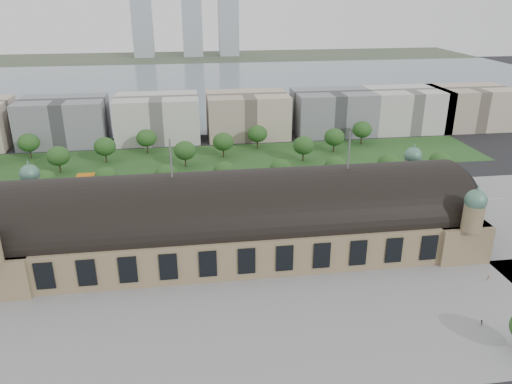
{
  "coord_description": "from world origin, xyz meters",
  "views": [
    {
      "loc": [
        -15.22,
        -143.11,
        78.2
      ],
      "look_at": [
        7.49,
        12.71,
        14.0
      ],
      "focal_mm": 35.0,
      "sensor_mm": 36.0,
      "label": 1
    }
  ],
  "objects": [
    {
      "name": "ground",
      "position": [
        0.0,
        0.0,
        0.0
      ],
      "size": [
        900.0,
        900.0,
        0.0
      ],
      "primitive_type": "plane",
      "color": "black",
      "rests_on": "ground"
    },
    {
      "name": "station",
      "position": [
        0.0,
        0.0,
        10.28
      ],
      "size": [
        150.0,
        48.4,
        44.3
      ],
      "color": "#857352",
      "rests_on": "ground"
    },
    {
      "name": "plaza_south",
      "position": [
        10.0,
        -44.0,
        0.0
      ],
      "size": [
        190.0,
        48.0,
        0.12
      ],
      "primitive_type": "cube",
      "color": "gray",
      "rests_on": "ground"
    },
    {
      "name": "road_slab",
      "position": [
        -20.0,
        38.0,
        0.0
      ],
      "size": [
        260.0,
        26.0,
        0.1
      ],
      "primitive_type": "cube",
      "color": "black",
      "rests_on": "ground"
    },
    {
      "name": "grass_belt",
      "position": [
        -15.0,
        93.0,
        0.0
      ],
      "size": [
        300.0,
        45.0,
        0.1
      ],
      "primitive_type": "cube",
      "color": "#234A1D",
      "rests_on": "ground"
    },
    {
      "name": "petrol_station",
      "position": [
        -53.91,
        65.28,
        2.95
      ],
      "size": [
        14.0,
        13.0,
        5.05
      ],
      "color": "#C7660B",
      "rests_on": "ground"
    },
    {
      "name": "lake",
      "position": [
        0.0,
        298.0,
        0.0
      ],
      "size": [
        700.0,
        320.0,
        0.08
      ],
      "primitive_type": "cube",
      "color": "slate",
      "rests_on": "ground"
    },
    {
      "name": "far_shore",
      "position": [
        0.0,
        498.0,
        0.0
      ],
      "size": [
        700.0,
        120.0,
        0.14
      ],
      "primitive_type": "cube",
      "color": "#44513D",
      "rests_on": "ground"
    },
    {
      "name": "far_tower_left",
      "position": [
        -60.0,
        508.0,
        40.0
      ],
      "size": [
        24.0,
        24.0,
        80.0
      ],
      "primitive_type": "cube",
      "color": "#9EA8B2",
      "rests_on": "ground"
    },
    {
      "name": "far_tower_mid",
      "position": [
        0.0,
        508.0,
        42.5
      ],
      "size": [
        24.0,
        24.0,
        85.0
      ],
      "primitive_type": "cube",
      "color": "#9EA8B2",
      "rests_on": "ground"
    },
    {
      "name": "far_tower_right",
      "position": [
        45.0,
        508.0,
        37.5
      ],
      "size": [
        24.0,
        24.0,
        75.0
      ],
      "primitive_type": "cube",
      "color": "#9EA8B2",
      "rests_on": "ground"
    },
    {
      "name": "office_2",
      "position": [
        -80.0,
        133.0,
        12.0
      ],
      "size": [
        45.0,
        32.0,
        24.0
      ],
      "primitive_type": "cube",
      "color": "gray",
      "rests_on": "ground"
    },
    {
      "name": "office_3",
      "position": [
        -30.0,
        133.0,
        12.0
      ],
      "size": [
        45.0,
        32.0,
        24.0
      ],
      "primitive_type": "cube",
      "color": "beige",
      "rests_on": "ground"
    },
    {
      "name": "office_4",
      "position": [
        20.0,
        133.0,
        12.0
      ],
      "size": [
        45.0,
        32.0,
        24.0
      ],
      "primitive_type": "cube",
      "color": "#C1AF98",
      "rests_on": "ground"
    },
    {
      "name": "office_5",
      "position": [
        70.0,
        133.0,
        12.0
      ],
      "size": [
        45.0,
        32.0,
        24.0
      ],
      "primitive_type": "cube",
      "color": "gray",
      "rests_on": "ground"
    },
    {
      "name": "office_6",
      "position": [
        115.0,
        133.0,
        12.0
      ],
      "size": [
        45.0,
        32.0,
        24.0
      ],
      "primitive_type": "cube",
      "color": "beige",
      "rests_on": "ground"
    },
    {
      "name": "office_7",
      "position": [
        155.0,
        133.0,
        12.0
      ],
      "size": [
        45.0,
        32.0,
        24.0
      ],
      "primitive_type": "cube",
      "color": "#C1AF98",
      "rests_on": "ground"
    },
    {
      "name": "tree_row_2",
      "position": [
        -72.0,
        53.0,
        7.43
      ],
      "size": [
        9.6,
        9.6,
        11.52
      ],
      "color": "#2D2116",
      "rests_on": "ground"
    },
    {
      "name": "tree_row_3",
      "position": [
        -48.0,
        53.0,
        7.43
      ],
      "size": [
        9.6,
        9.6,
        11.52
      ],
      "color": "#2D2116",
      "rests_on": "ground"
    },
    {
      "name": "tree_row_4",
      "position": [
        -24.0,
        53.0,
        7.43
      ],
      "size": [
        9.6,
        9.6,
        11.52
      ],
      "color": "#2D2116",
      "rests_on": "ground"
    },
    {
      "name": "tree_row_5",
      "position": [
        0.0,
        53.0,
        7.43
      ],
      "size": [
        9.6,
        9.6,
        11.52
      ],
      "color": "#2D2116",
      "rests_on": "ground"
    },
    {
      "name": "tree_row_6",
      "position": [
        24.0,
        53.0,
        7.43
      ],
      "size": [
        9.6,
        9.6,
        11.52
      ],
      "color": "#2D2116",
      "rests_on": "ground"
    },
    {
      "name": "tree_row_7",
      "position": [
        48.0,
        53.0,
        7.43
      ],
      "size": [
        9.6,
        9.6,
        11.52
      ],
      "color": "#2D2116",
      "rests_on": "ground"
    },
    {
      "name": "tree_row_8",
      "position": [
        72.0,
        53.0,
        7.43
      ],
      "size": [
        9.6,
        9.6,
        11.52
      ],
      "color": "#2D2116",
      "rests_on": "ground"
    },
    {
      "name": "tree_row_9",
      "position": [
        96.0,
        53.0,
        7.43
      ],
      "size": [
        9.6,
        9.6,
        11.52
      ],
      "color": "#2D2116",
      "rests_on": "ground"
    },
    {
      "name": "tree_belt_2",
      "position": [
        -92.0,
        107.0,
        8.05
      ],
      "size": [
        10.4,
        10.4,
        12.48
      ],
      "color": "#2D2116",
      "rests_on": "ground"
    },
    {
      "name": "tree_belt_3",
      "position": [
        -73.0,
        83.0,
        8.05
      ],
      "size": [
        10.4,
        10.4,
        12.48
      ],
      "color": "#2D2116",
      "rests_on": "ground"
    },
    {
      "name": "tree_belt_4",
      "position": [
        -54.0,
        95.0,
        8.05
      ],
      "size": [
        10.4,
        10.4,
        12.48
      ],
      "color": "#2D2116",
      "rests_on": "ground"
    },
    {
      "name": "tree_belt_5",
      "position": [
        -35.0,
        107.0,
        8.05
      ],
      "size": [
        10.4,
        10.4,
        12.48
      ],
      "color": "#2D2116",
      "rests_on": "ground"
    },
    {
      "name": "tree_belt_6",
      "position": [
        -16.0,
        83.0,
        8.05
      ],
      "size": [
        10.4,
        10.4,
        12.48
      ],
      "color": "#2D2116",
      "rests_on": "ground"
    },
    {
      "name": "tree_belt_7",
      "position": [
        3.0,
        95.0,
        8.05
      ],
      "size": [
        10.4,
        10.4,
        12.48
      ],
      "color": "#2D2116",
      "rests_on": "ground"
    },
    {
      "name": "tree_belt_8",
      "position": [
        22.0,
        107.0,
        8.05
      ],
      "size": [
        10.4,
        10.4,
        12.48
      ],
      "color": "#2D2116",
      "rests_on": "ground"
    },
    {
      "name": "tree_belt_9",
      "position": [
        41.0,
        83.0,
        8.05
      ],
      "size": [
        10.4,
        10.4,
        12.48
      ],
      "color": "#2D2116",
      "rests_on": "ground"
    },
    {
      "name": "tree_belt_10",
      "position": [
        60.0,
        95.0,
        8.05
      ],
      "size": [
        10.4,
        10.4,
        12.48
      ],
      "color": "#2D2116",
      "rests_on": "ground"
    },
    {
      "name": "tree_belt_11",
      "position": [
        79.0,
        107.0,
        8.05
      ],
      "size": [
        10.4,
        10.4,
        12.48
      ],
      "color": "#2D2116",
      "rests_on": "ground"
    },
    {
      "name": "traffic_car_1",
      "position": [
        -82.91,
        42.57,
        0.79
      ],
      "size": [
        4.88,
        1.94,
        1.58
      ],
      "primitive_type": "imported",
      "rotation": [
        0.0,
        0.0,
        1.63
      ],
      "color": "gray",
      "rests_on": "ground"
    },
    {
      "name": "traffic_car_3",
      "position": [
        -29.05,
        39.54,
        0.73
      ],
      "size": [
        5.21,
        2.5,
        1.46
      ],
      "primitive_type": "imported",
      "rotation": [
        0.0,
        0.0,
        1.66
      ],
      "color": "maroon",
      "rests_on": "ground"
    },
    {
      "name": "traffic_car_4",
      "position": [
        -0.64,
        27.28,
        0.71
      ],
      "size": [
        4.31,
        2.15,
        1.41
      ],
      "primitive_type": "imported",
      "rotation": [
        0.0,
        0.0,
        -1.69
      ],
      "color": "#171C40",
      "rests_on": "ground"
    },
    {
      "name": "traffic_car_6",
      "position": [
        81.76,
        32.99,
        0.77
      ],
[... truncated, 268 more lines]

